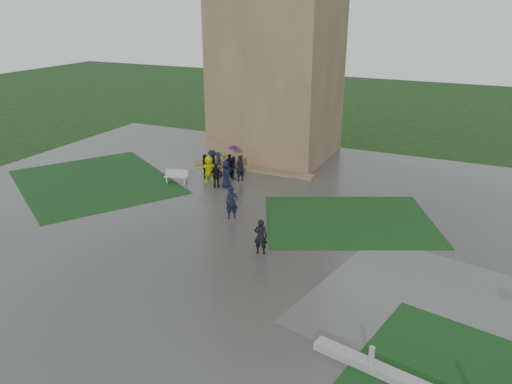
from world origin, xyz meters
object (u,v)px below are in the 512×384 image
at_px(tower, 279,35).
at_px(pedestrian_mid, 232,203).
at_px(bench, 177,176).
at_px(pedestrian_near, 261,237).

xyz_separation_m(tower, pedestrian_mid, (2.55, -12.42, -8.07)).
height_order(bench, pedestrian_mid, pedestrian_mid).
height_order(tower, pedestrian_near, tower).
distance_m(bench, pedestrian_near, 11.32).
distance_m(tower, bench, 12.75).
relative_size(pedestrian_mid, pedestrian_near, 1.04).
height_order(pedestrian_mid, pedestrian_near, pedestrian_mid).
distance_m(pedestrian_mid, pedestrian_near, 4.39).
relative_size(bench, pedestrian_near, 0.91).
bearing_deg(pedestrian_mid, tower, 61.77).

